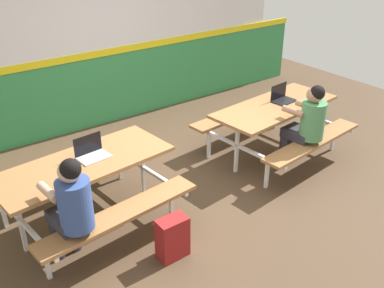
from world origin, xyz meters
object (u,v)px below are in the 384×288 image
at_px(picnic_table_left, 85,176).
at_px(student_further, 307,122).
at_px(picnic_table_right, 274,116).
at_px(backpack_dark, 172,238).
at_px(student_nearer, 71,205).
at_px(laptop_dark, 282,98).
at_px(laptop_silver, 92,153).

bearing_deg(picnic_table_left, student_further, -13.73).
relative_size(picnic_table_right, backpack_dark, 4.30).
bearing_deg(student_further, picnic_table_left, 166.27).
distance_m(picnic_table_left, student_nearer, 0.72).
relative_size(student_nearer, laptop_dark, 3.55).
xyz_separation_m(picnic_table_right, laptop_silver, (-2.58, 0.14, 0.21)).
distance_m(picnic_table_right, student_further, 0.58).
distance_m(picnic_table_left, picnic_table_right, 2.71).
height_order(student_further, backpack_dark, student_further).
height_order(picnic_table_right, student_nearer, student_nearer).
distance_m(laptop_silver, laptop_dark, 2.77).
xyz_separation_m(laptop_silver, laptop_dark, (2.76, -0.09, 0.00)).
distance_m(picnic_table_right, backpack_dark, 2.49).
xyz_separation_m(student_nearer, backpack_dark, (0.79, -0.40, -0.49)).
relative_size(picnic_table_left, laptop_dark, 5.56).
relative_size(picnic_table_right, student_nearer, 1.57).
height_order(laptop_silver, backpack_dark, laptop_silver).
bearing_deg(student_further, backpack_dark, -171.43).
xyz_separation_m(laptop_dark, backpack_dark, (-2.48, -0.96, -0.57)).
xyz_separation_m(picnic_table_right, student_nearer, (-3.09, -0.50, 0.13)).
distance_m(picnic_table_left, student_further, 2.77).
xyz_separation_m(picnic_table_left, picnic_table_right, (2.71, -0.09, 0.00)).
bearing_deg(backpack_dark, student_nearer, 153.17).
relative_size(picnic_table_left, laptop_silver, 5.56).
relative_size(student_further, laptop_dark, 3.55).
distance_m(student_further, backpack_dark, 2.35).
height_order(picnic_table_right, student_further, student_further).
relative_size(student_nearer, backpack_dark, 2.74).
bearing_deg(picnic_table_left, student_nearer, -122.54).
distance_m(student_further, laptop_dark, 0.65).
height_order(student_nearer, laptop_silver, student_nearer).
height_order(picnic_table_left, backpack_dark, picnic_table_left).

